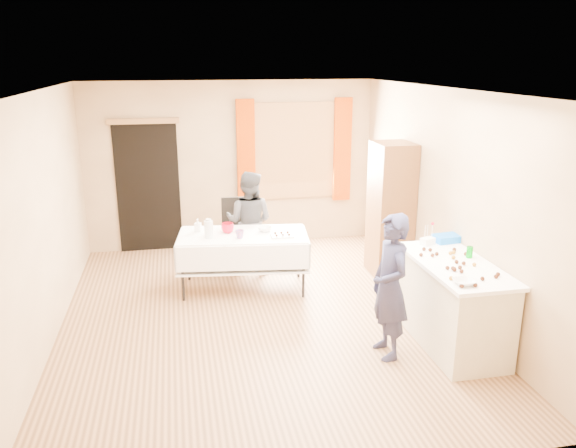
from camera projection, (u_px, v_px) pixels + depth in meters
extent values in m
cube|color=#9E7047|center=(260.00, 317.00, 6.61)|extent=(4.50, 5.50, 0.02)
cube|color=white|center=(256.00, 89.00, 5.86)|extent=(4.50, 5.50, 0.02)
cube|color=tan|center=(232.00, 165.00, 8.82)|extent=(4.50, 0.02, 2.60)
cube|color=tan|center=(321.00, 319.00, 3.64)|extent=(4.50, 0.02, 2.60)
cube|color=tan|center=(42.00, 222.00, 5.80)|extent=(0.02, 5.50, 2.60)
cube|color=tan|center=(446.00, 200.00, 6.66)|extent=(0.02, 5.50, 2.60)
cube|color=olive|center=(294.00, 151.00, 8.92)|extent=(1.32, 0.06, 1.52)
cube|color=white|center=(295.00, 151.00, 8.91)|extent=(1.20, 0.02, 1.40)
cube|color=#B13800|center=(246.00, 153.00, 8.72)|extent=(0.28, 0.06, 1.65)
cube|color=#B13800|center=(342.00, 150.00, 9.02)|extent=(0.28, 0.06, 1.65)
cube|color=black|center=(148.00, 188.00, 8.63)|extent=(0.95, 0.04, 2.00)
cube|color=olive|center=(143.00, 121.00, 8.31)|extent=(1.05, 0.06, 0.08)
cube|color=brown|center=(391.00, 210.00, 7.69)|extent=(0.50, 0.60, 1.85)
cube|color=beige|center=(452.00, 305.00, 5.89)|extent=(0.65, 1.44, 0.86)
cube|color=white|center=(455.00, 264.00, 5.75)|extent=(0.71, 1.50, 0.04)
cube|color=white|center=(243.00, 235.00, 7.21)|extent=(1.72, 1.02, 0.04)
cube|color=black|center=(237.00, 236.00, 8.15)|extent=(0.41, 0.41, 0.06)
cube|color=black|center=(235.00, 216.00, 8.24)|extent=(0.40, 0.04, 0.57)
imported|color=#1D1E3E|center=(390.00, 287.00, 5.56)|extent=(0.59, 0.42, 1.49)
imported|color=black|center=(249.00, 222.00, 7.87)|extent=(1.11, 1.08, 1.43)
cylinder|color=#00880B|center=(470.00, 252.00, 5.87)|extent=(0.07, 0.07, 0.12)
imported|color=white|center=(464.00, 282.00, 5.19)|extent=(0.21, 0.21, 0.05)
cube|color=white|center=(428.00, 241.00, 6.28)|extent=(0.18, 0.15, 0.08)
cube|color=blue|center=(447.00, 238.00, 6.39)|extent=(0.32, 0.23, 0.08)
cylinder|color=silver|center=(209.00, 229.00, 7.03)|extent=(0.14, 0.14, 0.22)
imported|color=red|center=(228.00, 228.00, 7.24)|extent=(0.18, 0.18, 0.13)
imported|color=red|center=(240.00, 234.00, 7.03)|extent=(0.14, 0.14, 0.10)
imported|color=white|center=(265.00, 229.00, 7.32)|extent=(0.20, 0.20, 0.06)
cube|color=white|center=(282.00, 236.00, 7.10)|extent=(0.29, 0.21, 0.02)
imported|color=white|center=(198.00, 225.00, 7.29)|extent=(0.13, 0.13, 0.17)
sphere|color=#3F2314|center=(474.00, 264.00, 5.64)|extent=(0.04, 0.04, 0.04)
sphere|color=black|center=(454.00, 269.00, 5.52)|extent=(0.04, 0.04, 0.04)
sphere|color=black|center=(462.00, 286.00, 5.11)|extent=(0.04, 0.04, 0.04)
sphere|color=black|center=(482.00, 279.00, 5.28)|extent=(0.04, 0.04, 0.04)
sphere|color=black|center=(462.00, 271.00, 5.46)|extent=(0.04, 0.04, 0.04)
sphere|color=black|center=(457.00, 262.00, 5.71)|extent=(0.04, 0.04, 0.04)
sphere|color=#3F2314|center=(450.00, 253.00, 5.96)|extent=(0.04, 0.04, 0.04)
sphere|color=black|center=(421.00, 255.00, 5.92)|extent=(0.04, 0.04, 0.04)
sphere|color=black|center=(454.00, 270.00, 5.50)|extent=(0.04, 0.04, 0.04)
sphere|color=black|center=(424.00, 249.00, 6.09)|extent=(0.04, 0.04, 0.04)
sphere|color=black|center=(464.00, 263.00, 5.67)|extent=(0.04, 0.04, 0.04)
sphere|color=black|center=(498.00, 274.00, 5.38)|extent=(0.04, 0.04, 0.04)
sphere|color=#3F2314|center=(454.00, 252.00, 5.99)|extent=(0.04, 0.04, 0.04)
sphere|color=black|center=(475.00, 285.00, 5.13)|extent=(0.04, 0.04, 0.04)
sphere|color=black|center=(437.00, 254.00, 5.94)|extent=(0.04, 0.04, 0.04)
sphere|color=black|center=(466.00, 254.00, 5.94)|extent=(0.04, 0.04, 0.04)
sphere|color=black|center=(430.00, 250.00, 6.07)|extent=(0.04, 0.04, 0.04)
sphere|color=black|center=(460.00, 267.00, 5.56)|extent=(0.04, 0.04, 0.04)
sphere|color=#3F2314|center=(451.00, 278.00, 5.29)|extent=(0.04, 0.04, 0.04)
sphere|color=black|center=(471.00, 280.00, 5.24)|extent=(0.04, 0.04, 0.04)
sphere|color=black|center=(447.00, 268.00, 5.55)|extent=(0.04, 0.04, 0.04)
sphere|color=black|center=(496.00, 277.00, 5.33)|extent=(0.04, 0.04, 0.04)
sphere|color=black|center=(453.00, 268.00, 5.54)|extent=(0.04, 0.04, 0.04)
sphere|color=black|center=(454.00, 250.00, 6.07)|extent=(0.04, 0.04, 0.04)
sphere|color=#3F2314|center=(453.00, 257.00, 5.83)|extent=(0.04, 0.04, 0.04)
sphere|color=black|center=(432.00, 255.00, 5.90)|extent=(0.04, 0.04, 0.04)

